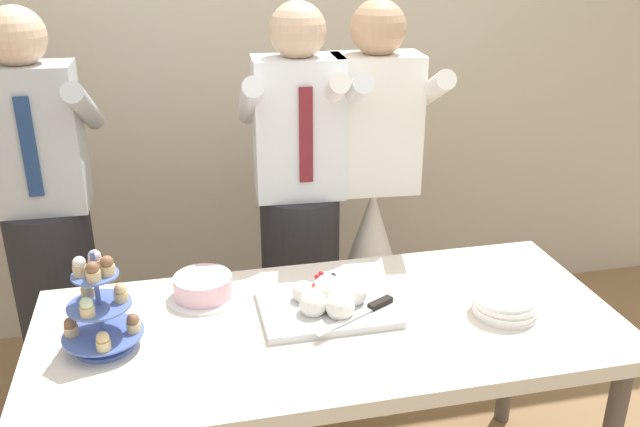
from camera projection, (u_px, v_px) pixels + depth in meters
name	position (u px, v px, depth m)	size (l,w,h in m)	color
rear_wall	(257.00, 32.00, 3.17)	(5.20, 0.10, 2.90)	beige
dessert_table	(330.00, 342.00, 2.13)	(1.80, 0.80, 0.78)	silver
cupcake_stand	(100.00, 311.00, 1.93)	(0.23, 0.23, 0.31)	#4C66B2
main_cake_tray	(329.00, 301.00, 2.14)	(0.42, 0.33, 0.12)	silver
plate_stack	(505.00, 304.00, 2.13)	(0.21, 0.21, 0.07)	white
round_cake	(203.00, 288.00, 2.22)	(0.24, 0.24, 0.08)	white
person_groom	(300.00, 234.00, 2.77)	(0.48, 0.51, 1.66)	#232328
person_bride	(371.00, 263.00, 2.89)	(0.56, 0.56, 1.66)	white
person_guest	(51.00, 250.00, 2.63)	(0.47, 0.50, 1.66)	#232328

